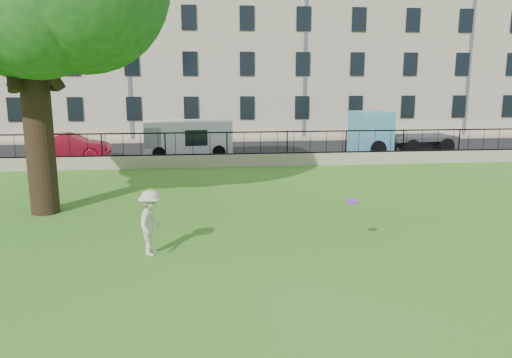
{
  "coord_description": "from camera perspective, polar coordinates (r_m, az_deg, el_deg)",
  "views": [
    {
      "loc": [
        -1.15,
        -12.34,
        4.47
      ],
      "look_at": [
        0.53,
        3.5,
        1.13
      ],
      "focal_mm": 35.0,
      "sensor_mm": 36.0,
      "label": 1
    }
  ],
  "objects": [
    {
      "name": "building_row",
      "position": [
        40.0,
        -4.57,
        15.32
      ],
      "size": [
        56.4,
        10.4,
        13.8
      ],
      "color": "#B6AB91",
      "rests_on": "ground"
    },
    {
      "name": "ground",
      "position": [
        13.17,
        -0.71,
        -7.98
      ],
      "size": [
        120.0,
        120.0,
        0.0
      ],
      "primitive_type": "plane",
      "color": "#42761C",
      "rests_on": "ground"
    },
    {
      "name": "iron_railing",
      "position": [
        24.59,
        -3.34,
        4.08
      ],
      "size": [
        50.0,
        0.05,
        1.13
      ],
      "color": "black",
      "rests_on": "retaining_wall"
    },
    {
      "name": "man",
      "position": [
        12.8,
        -11.92,
        -4.9
      ],
      "size": [
        0.84,
        1.19,
        1.67
      ],
      "primitive_type": "imported",
      "rotation": [
        0.0,
        0.0,
        1.36
      ],
      "color": "beige",
      "rests_on": "ground"
    },
    {
      "name": "retaining_wall",
      "position": [
        24.72,
        -3.32,
        2.12
      ],
      "size": [
        50.0,
        0.4,
        0.6
      ],
      "primitive_type": "cube",
      "color": "tan",
      "rests_on": "ground"
    },
    {
      "name": "red_sedan",
      "position": [
        28.55,
        -20.5,
        3.49
      ],
      "size": [
        4.21,
        1.52,
        1.38
      ],
      "primitive_type": "imported",
      "rotation": [
        0.0,
        0.0,
        1.58
      ],
      "color": "#AC152C",
      "rests_on": "street"
    },
    {
      "name": "frisbee",
      "position": [
        13.06,
        10.95,
        -2.53
      ],
      "size": [
        0.3,
        0.31,
        0.12
      ],
      "primitive_type": "cylinder",
      "rotation": [
        0.21,
        -0.14,
        -0.15
      ],
      "color": "#7027DE"
    },
    {
      "name": "blue_truck",
      "position": [
        30.16,
        16.21,
        5.18
      ],
      "size": [
        5.99,
        2.76,
        2.42
      ],
      "primitive_type": "cube",
      "rotation": [
        0.0,
        0.0,
        0.13
      ],
      "color": "#519CBD",
      "rests_on": "street"
    },
    {
      "name": "street",
      "position": [
        29.4,
        -3.76,
        3.09
      ],
      "size": [
        60.0,
        9.0,
        0.01
      ],
      "primitive_type": "cube",
      "color": "black",
      "rests_on": "ground"
    },
    {
      "name": "white_van",
      "position": [
        27.97,
        -7.79,
        4.6
      ],
      "size": [
        4.87,
        2.25,
        1.99
      ],
      "primitive_type": "cube",
      "rotation": [
        0.0,
        0.0,
        0.09
      ],
      "color": "silver",
      "rests_on": "street"
    },
    {
      "name": "sidewalk",
      "position": [
        34.54,
        -4.12,
        4.48
      ],
      "size": [
        60.0,
        1.4,
        0.12
      ],
      "primitive_type": "cube",
      "color": "tan",
      "rests_on": "ground"
    }
  ]
}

